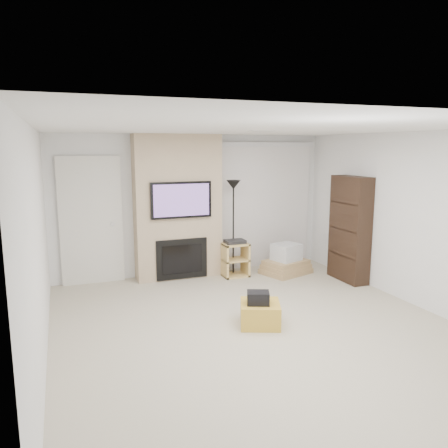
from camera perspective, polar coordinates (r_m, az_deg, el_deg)
name	(u,v)px	position (r m, az deg, el deg)	size (l,w,h in m)	color
floor	(257,328)	(5.75, 4.34, -13.33)	(5.00, 5.50, 0.00)	#C1B79F
ceiling	(260,128)	(5.29, 4.70, 12.40)	(5.00, 5.50, 0.00)	white
wall_back	(194,205)	(7.93, -3.96, 2.52)	(5.00, 2.50, 0.00)	white
wall_front	(439,307)	(3.20, 26.22, -9.71)	(5.00, 2.50, 0.00)	white
wall_left	(38,248)	(4.89, -23.07, -2.91)	(5.50, 2.50, 0.00)	white
wall_right	(417,220)	(6.82, 23.90, 0.48)	(5.50, 2.50, 0.00)	white
hvac_vent	(261,131)	(6.18, 4.89, 12.01)	(0.35, 0.18, 0.01)	silver
ottoman	(260,314)	(5.78, 4.73, -11.61)	(0.50, 0.50, 0.30)	gold
black_bag	(258,298)	(5.66, 4.48, -9.59)	(0.28, 0.22, 0.16)	black
fireplace_wall	(178,208)	(7.63, -6.02, 2.10)	(1.50, 0.47, 2.50)	tan
entry_door	(91,222)	(7.61, -16.96, 0.31)	(1.02, 0.11, 2.14)	silver
vertical_blinds	(265,201)	(8.38, 5.35, 3.07)	(1.98, 0.10, 2.37)	silver
floor_lamp	(233,201)	(7.72, 1.23, 3.06)	(0.25, 0.25, 1.71)	black
av_stand	(235,257)	(7.80, 1.43, -4.34)	(0.45, 0.38, 0.66)	#E4BF6F
box_stack	(286,262)	(8.07, 8.11, -4.96)	(0.97, 0.85, 0.55)	tan
bookshelf	(350,229)	(7.75, 16.11, -0.63)	(0.30, 0.80, 1.80)	black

